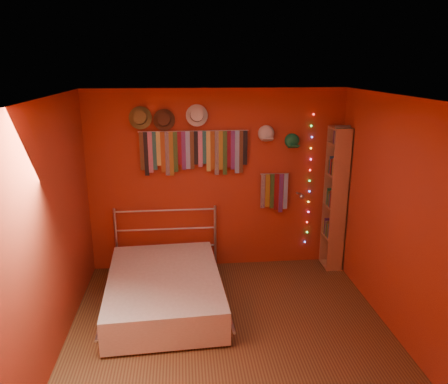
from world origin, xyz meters
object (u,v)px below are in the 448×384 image
object	(u,v)px
tie_rack	(194,150)
bed	(165,289)
reading_lamp	(301,196)
bookshelf	(338,198)

from	to	relation	value
tie_rack	bed	size ratio (longest dim) A/B	0.74
reading_lamp	bed	size ratio (longest dim) A/B	0.14
reading_lamp	bookshelf	distance (m)	0.53
bookshelf	bed	xyz separation A→B (m)	(-2.38, -0.85, -0.80)
reading_lamp	bookshelf	xyz separation A→B (m)	(0.52, -0.01, -0.05)
tie_rack	bookshelf	bearing A→B (deg)	-4.50
tie_rack	bookshelf	world-z (taller)	bookshelf
tie_rack	bookshelf	xyz separation A→B (m)	(1.97, -0.15, -0.68)
bed	reading_lamp	bearing A→B (deg)	21.95
tie_rack	reading_lamp	world-z (taller)	tie_rack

